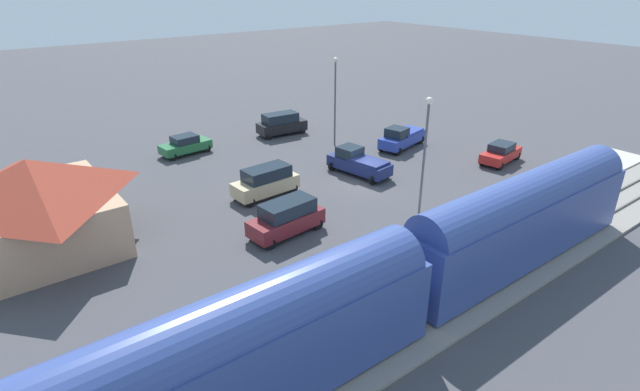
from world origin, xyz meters
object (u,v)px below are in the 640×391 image
object	(u,v)px
suv_maroon	(287,217)
light_pole_lot_center	(335,92)
pickup_blue	(402,137)
sedan_red	(501,153)
light_pole_near_platform	(425,147)
suv_black	(281,124)
station_building	(36,203)
suv_tan	(266,181)
pickup_navy	(358,162)
pedestrian_on_platform	(478,212)
sedan_green	(185,145)
passenger_train	(411,269)

from	to	relation	value
suv_maroon	light_pole_lot_center	world-z (taller)	light_pole_lot_center
pickup_blue	light_pole_lot_center	size ratio (longest dim) A/B	0.70
sedan_red	light_pole_near_platform	size ratio (longest dim) A/B	0.57
suv_maroon	suv_black	bearing A→B (deg)	-32.26
pickup_blue	light_pole_lot_center	distance (m)	7.49
station_building	suv_tan	distance (m)	14.64
pickup_navy	light_pole_near_platform	xyz separation A→B (m)	(-8.64, 2.21, 4.13)
station_building	light_pole_lot_center	distance (m)	26.27
pedestrian_on_platform	sedan_red	size ratio (longest dim) A/B	0.36
sedan_green	pedestrian_on_platform	bearing A→B (deg)	-160.36
passenger_train	suv_black	xyz separation A→B (m)	(28.26, -11.41, -1.71)
station_building	suv_black	bearing A→B (deg)	-66.49
light_pole_near_platform	suv_black	bearing A→B (deg)	-8.42
sedan_red	pickup_navy	xyz separation A→B (m)	(5.41, 11.60, 0.15)
station_building	light_pole_near_platform	size ratio (longest dim) A/B	1.19
sedan_green	light_pole_lot_center	bearing A→B (deg)	-116.38
pickup_blue	light_pole_lot_center	xyz separation A→B (m)	(4.43, 4.45, 4.08)
suv_black	sedan_green	size ratio (longest dim) A/B	1.09
suv_maroon	light_pole_near_platform	distance (m)	9.70
station_building	pickup_navy	world-z (taller)	station_building
suv_maroon	light_pole_lot_center	xyz separation A→B (m)	(11.88, -13.39, 3.95)
suv_black	suv_tan	world-z (taller)	same
light_pole_near_platform	light_pole_lot_center	bearing A→B (deg)	-19.04
sedan_red	station_building	bearing A→B (deg)	76.90
pickup_blue	light_pole_near_platform	bearing A→B (deg)	138.70
sedan_red	light_pole_lot_center	bearing A→B (deg)	34.17
sedan_green	light_pole_lot_center	size ratio (longest dim) A/B	0.57
light_pole_near_platform	sedan_green	bearing A→B (deg)	17.73
station_building	sedan_green	distance (m)	17.22
passenger_train	pedestrian_on_platform	world-z (taller)	passenger_train
pickup_blue	light_pole_near_platform	size ratio (longest dim) A/B	0.69
sedan_red	pickup_navy	world-z (taller)	pickup_navy
passenger_train	suv_maroon	bearing A→B (deg)	-1.26
station_building	suv_black	size ratio (longest dim) A/B	1.94
light_pole_near_platform	passenger_train	bearing A→B (deg)	129.56
pedestrian_on_platform	light_pole_lot_center	bearing A→B (deg)	-10.46
suv_tan	sedan_red	world-z (taller)	suv_tan
sedan_red	light_pole_lot_center	world-z (taller)	light_pole_lot_center
passenger_train	pickup_blue	size ratio (longest dim) A/B	6.08
suv_black	pickup_blue	distance (m)	12.23
passenger_train	pedestrian_on_platform	bearing A→B (deg)	-70.19
suv_maroon	light_pole_lot_center	distance (m)	18.34
pickup_blue	light_pole_near_platform	xyz separation A→B (m)	(-11.20, 9.84, 4.13)
suv_maroon	light_pole_near_platform	world-z (taller)	light_pole_near_platform
pedestrian_on_platform	pickup_navy	size ratio (longest dim) A/B	0.30
pedestrian_on_platform	light_pole_near_platform	distance (m)	5.35
passenger_train	sedan_red	world-z (taller)	passenger_train
pedestrian_on_platform	suv_maroon	distance (m)	12.09
pickup_navy	light_pole_lot_center	xyz separation A→B (m)	(6.99, -3.18, 4.08)
passenger_train	light_pole_near_platform	size ratio (longest dim) A/B	4.20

